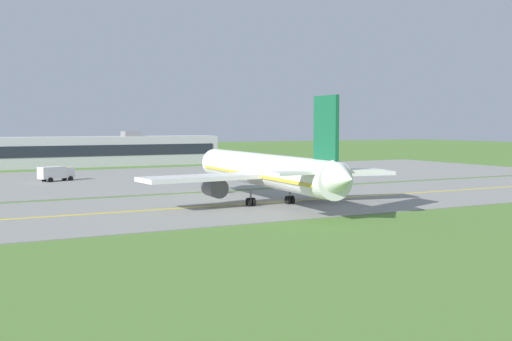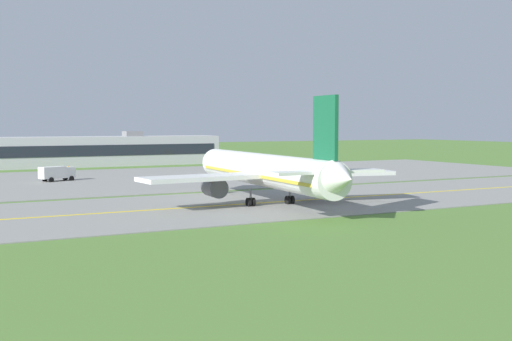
% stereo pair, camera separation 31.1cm
% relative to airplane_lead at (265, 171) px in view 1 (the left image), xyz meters
% --- Properties ---
extents(ground_plane, '(500.00, 500.00, 0.00)m').
position_rel_airplane_lead_xyz_m(ground_plane, '(1.30, 0.79, -4.13)').
color(ground_plane, '#517A33').
extents(taxiway_strip, '(240.00, 28.00, 0.10)m').
position_rel_airplane_lead_xyz_m(taxiway_strip, '(1.30, 0.79, -4.08)').
color(taxiway_strip, gray).
rests_on(taxiway_strip, ground).
extents(apron_pad, '(140.00, 52.00, 0.10)m').
position_rel_airplane_lead_xyz_m(apron_pad, '(11.30, 42.79, -4.08)').
color(apron_pad, gray).
rests_on(apron_pad, ground).
extents(taxiway_centreline, '(220.00, 0.60, 0.01)m').
position_rel_airplane_lead_xyz_m(taxiway_centreline, '(1.30, 0.79, -4.03)').
color(taxiway_centreline, yellow).
rests_on(taxiway_centreline, taxiway_strip).
extents(airplane_lead, '(32.45, 39.65, 12.70)m').
position_rel_airplane_lead_xyz_m(airplane_lead, '(0.00, 0.00, 0.00)').
color(airplane_lead, white).
rests_on(airplane_lead, ground).
extents(service_truck_baggage, '(6.34, 3.93, 2.60)m').
position_rel_airplane_lead_xyz_m(service_truck_baggage, '(-16.69, 43.94, -2.60)').
color(service_truck_baggage, silver).
rests_on(service_truck_baggage, ground).
extents(service_truck_fuel, '(4.75, 6.23, 2.60)m').
position_rel_airplane_lead_xyz_m(service_truck_fuel, '(23.25, 55.43, -2.60)').
color(service_truck_fuel, yellow).
rests_on(service_truck_fuel, ground).
extents(terminal_building, '(68.88, 9.37, 8.12)m').
position_rel_airplane_lead_xyz_m(terminal_building, '(-5.68, 81.83, -0.65)').
color(terminal_building, '#B2B2B7').
rests_on(terminal_building, ground).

